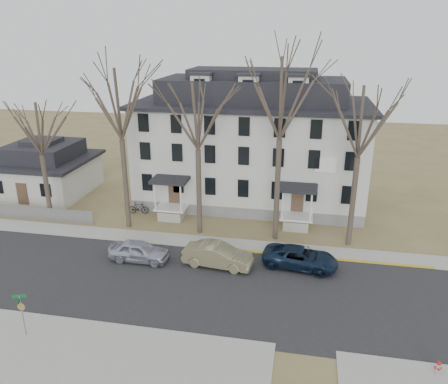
% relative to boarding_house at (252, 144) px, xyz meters
% --- Properties ---
extents(ground, '(120.00, 120.00, 0.00)m').
position_rel_boarding_house_xyz_m(ground, '(2.00, -17.95, -5.38)').
color(ground, olive).
rests_on(ground, ground).
extents(main_road, '(120.00, 10.00, 0.04)m').
position_rel_boarding_house_xyz_m(main_road, '(2.00, -15.95, -5.38)').
color(main_road, '#27272A').
rests_on(main_road, ground).
extents(far_sidewalk, '(120.00, 2.00, 0.08)m').
position_rel_boarding_house_xyz_m(far_sidewalk, '(2.00, -9.95, -5.38)').
color(far_sidewalk, '#A09F97').
rests_on(far_sidewalk, ground).
extents(near_sidewalk_left, '(20.00, 5.00, 0.08)m').
position_rel_boarding_house_xyz_m(near_sidewalk_left, '(-6.00, -22.95, -5.38)').
color(near_sidewalk_left, '#A09F97').
rests_on(near_sidewalk_left, ground).
extents(yellow_curb, '(14.00, 0.25, 0.06)m').
position_rel_boarding_house_xyz_m(yellow_curb, '(7.00, -10.85, -5.38)').
color(yellow_curb, gold).
rests_on(yellow_curb, ground).
extents(boarding_house, '(20.80, 12.36, 12.05)m').
position_rel_boarding_house_xyz_m(boarding_house, '(0.00, 0.00, 0.00)').
color(boarding_house, slate).
rests_on(boarding_house, ground).
extents(small_house, '(8.70, 8.70, 5.00)m').
position_rel_boarding_house_xyz_m(small_house, '(-20.00, -1.96, -3.13)').
color(small_house, beige).
rests_on(small_house, ground).
extents(fence, '(14.00, 0.06, 1.20)m').
position_rel_boarding_house_xyz_m(fence, '(-19.00, -8.45, -5.38)').
color(fence, gray).
rests_on(fence, ground).
extents(tree_far_left, '(8.40, 8.40, 13.72)m').
position_rel_boarding_house_xyz_m(tree_far_left, '(-9.00, -8.15, 4.96)').
color(tree_far_left, '#473B31').
rests_on(tree_far_left, ground).
extents(tree_mid_left, '(7.80, 7.80, 12.74)m').
position_rel_boarding_house_xyz_m(tree_mid_left, '(-3.00, -8.15, 4.22)').
color(tree_mid_left, '#473B31').
rests_on(tree_mid_left, ground).
extents(tree_center, '(9.00, 9.00, 14.70)m').
position_rel_boarding_house_xyz_m(tree_center, '(3.00, -8.15, 5.71)').
color(tree_center, '#473B31').
rests_on(tree_center, ground).
extents(tree_mid_right, '(7.80, 7.80, 12.74)m').
position_rel_boarding_house_xyz_m(tree_mid_right, '(8.50, -8.15, 4.22)').
color(tree_mid_right, '#473B31').
rests_on(tree_mid_right, ground).
extents(tree_bungalow, '(6.60, 6.60, 10.78)m').
position_rel_boarding_house_xyz_m(tree_bungalow, '(-16.00, -8.15, 2.74)').
color(tree_bungalow, '#473B31').
rests_on(tree_bungalow, ground).
extents(car_silver, '(4.24, 1.76, 1.44)m').
position_rel_boarding_house_xyz_m(car_silver, '(-6.02, -13.47, -4.66)').
color(car_silver, '#AAADBD').
rests_on(car_silver, ground).
extents(car_tan, '(4.88, 2.14, 1.56)m').
position_rel_boarding_house_xyz_m(car_tan, '(-0.51, -13.18, -4.60)').
color(car_tan, '#7A7654').
rests_on(car_tan, ground).
extents(car_navy, '(5.25, 2.94, 1.39)m').
position_rel_boarding_house_xyz_m(car_navy, '(4.99, -12.30, -4.69)').
color(car_navy, '#101E34').
rests_on(car_navy, ground).
extents(bicycle_left, '(1.84, 1.04, 0.92)m').
position_rel_boarding_house_xyz_m(bicycle_left, '(-6.84, -5.40, -4.92)').
color(bicycle_left, black).
rests_on(bicycle_left, ground).
extents(bicycle_right, '(1.83, 0.71, 1.07)m').
position_rel_boarding_house_xyz_m(bicycle_right, '(-9.12, -5.59, -4.84)').
color(bicycle_right, black).
rests_on(bicycle_right, ground).
extents(fire_hydrant, '(0.31, 0.30, 0.76)m').
position_rel_boarding_house_xyz_m(fire_hydrant, '(11.55, -21.11, -5.00)').
color(fire_hydrant, '#B7B7BA').
rests_on(fire_hydrant, ground).
extents(street_sign, '(0.72, 0.72, 2.52)m').
position_rel_boarding_house_xyz_m(street_sign, '(-8.92, -22.23, -3.70)').
color(street_sign, gray).
rests_on(street_sign, ground).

